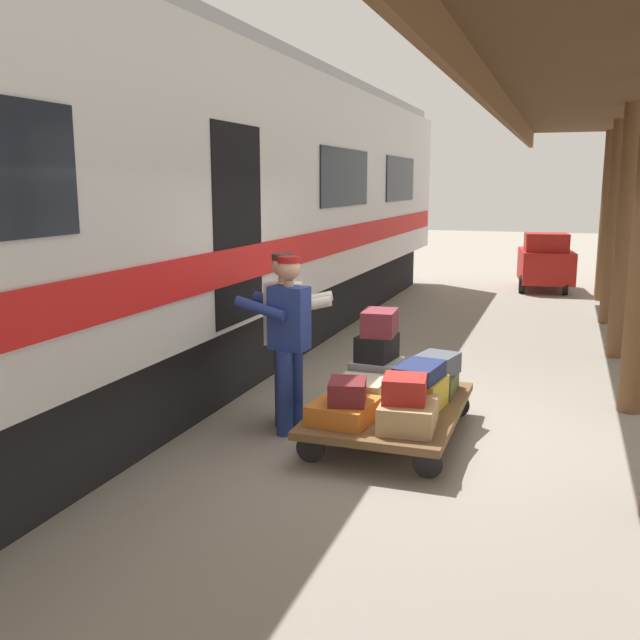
{
  "coord_description": "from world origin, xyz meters",
  "views": [
    {
      "loc": [
        -1.12,
        6.54,
        2.37
      ],
      "look_at": [
        0.94,
        0.61,
        1.15
      ],
      "focal_mm": 39.65,
      "sensor_mm": 36.0,
      "label": 1
    }
  ],
  "objects": [
    {
      "name": "ground_plane",
      "position": [
        0.0,
        0.0,
        0.0
      ],
      "size": [
        60.0,
        60.0,
        0.0
      ],
      "primitive_type": "plane",
      "color": "gray"
    },
    {
      "name": "train_car",
      "position": [
        3.53,
        -0.0,
        2.06
      ],
      "size": [
        3.02,
        20.95,
        4.0
      ],
      "color": "silver",
      "rests_on": "ground_plane"
    },
    {
      "name": "luggage_cart",
      "position": [
        0.34,
        0.31,
        0.27
      ],
      "size": [
        1.27,
        2.02,
        0.32
      ],
      "color": "brown",
      "rests_on": "ground_plane"
    },
    {
      "name": "suitcase_yellow_case",
      "position": [
        0.05,
        0.31,
        0.46
      ],
      "size": [
        0.43,
        0.57,
        0.28
      ],
      "primitive_type": "cube",
      "rotation": [
        0.0,
        0.0,
        -0.12
      ],
      "color": "gold",
      "rests_on": "luggage_cart"
    },
    {
      "name": "suitcase_orange_carryall",
      "position": [
        0.63,
        0.87,
        0.41
      ],
      "size": [
        0.57,
        0.64,
        0.17
      ],
      "primitive_type": "cube",
      "rotation": [
        0.0,
        0.0,
        -0.11
      ],
      "color": "#CC6B23",
      "rests_on": "luggage_cart"
    },
    {
      "name": "suitcase_gray_aluminum",
      "position": [
        0.63,
        -0.25,
        0.46
      ],
      "size": [
        0.48,
        0.48,
        0.28
      ],
      "primitive_type": "cube",
      "rotation": [
        0.0,
        0.0,
        -0.01
      ],
      "color": "#9EA0A5",
      "rests_on": "luggage_cart"
    },
    {
      "name": "suitcase_cream_canvas",
      "position": [
        0.63,
        0.31,
        0.43
      ],
      "size": [
        0.45,
        0.49,
        0.22
      ],
      "primitive_type": "cube",
      "rotation": [
        0.0,
        0.0,
        0.01
      ],
      "color": "beige",
      "rests_on": "luggage_cart"
    },
    {
      "name": "suitcase_tan_vintage",
      "position": [
        0.05,
        0.87,
        0.43
      ],
      "size": [
        0.5,
        0.64,
        0.23
      ],
      "primitive_type": "cube",
      "rotation": [
        0.0,
        0.0,
        0.07
      ],
      "color": "tan",
      "rests_on": "luggage_cart"
    },
    {
      "name": "suitcase_olive_duffel",
      "position": [
        0.05,
        -0.25,
        0.41
      ],
      "size": [
        0.46,
        0.58,
        0.18
      ],
      "primitive_type": "cube",
      "rotation": [
        0.0,
        0.0,
        -0.0
      ],
      "color": "brown",
      "rests_on": "luggage_cart"
    },
    {
      "name": "suitcase_maroon_trunk",
      "position": [
        0.59,
        0.89,
        0.59
      ],
      "size": [
        0.39,
        0.44,
        0.2
      ],
      "primitive_type": "cube",
      "rotation": [
        0.0,
        0.0,
        0.22
      ],
      "color": "maroon",
      "rests_on": "suitcase_orange_carryall"
    },
    {
      "name": "suitcase_black_hardshell",
      "position": [
        0.63,
        -0.27,
        0.72
      ],
      "size": [
        0.38,
        0.49,
        0.26
      ],
      "primitive_type": "cube",
      "rotation": [
        0.0,
        0.0,
        -0.13
      ],
      "color": "black",
      "rests_on": "suitcase_gray_aluminum"
    },
    {
      "name": "suitcase_red_plastic",
      "position": [
        0.09,
        0.87,
        0.66
      ],
      "size": [
        0.4,
        0.42,
        0.21
      ],
      "primitive_type": "cube",
      "rotation": [
        0.0,
        0.0,
        0.14
      ],
      "color": "#AD231E",
      "rests_on": "suitcase_tan_vintage"
    },
    {
      "name": "suitcase_slate_roller",
      "position": [
        0.02,
        -0.22,
        0.6
      ],
      "size": [
        0.46,
        0.59,
        0.2
      ],
      "primitive_type": "cube",
      "rotation": [
        0.0,
        0.0,
        -0.23
      ],
      "color": "#4C515B",
      "rests_on": "suitcase_olive_duffel"
    },
    {
      "name": "suitcase_navy_fabric",
      "position": [
        0.07,
        0.34,
        0.67
      ],
      "size": [
        0.42,
        0.58,
        0.15
      ],
      "primitive_type": "cube",
      "rotation": [
        0.0,
        0.0,
        -0.14
      ],
      "color": "navy",
      "rests_on": "suitcase_yellow_case"
    },
    {
      "name": "suitcase_burgundy_valise",
      "position": [
        0.61,
        -0.27,
        0.98
      ],
      "size": [
        0.35,
        0.46,
        0.26
      ],
      "primitive_type": "cube",
      "rotation": [
        0.0,
        0.0,
        0.07
      ],
      "color": "maroon",
      "rests_on": "suitcase_black_hardshell"
    },
    {
      "name": "porter_in_overalls",
      "position": [
        1.32,
        0.47,
        0.93
      ],
      "size": [
        0.7,
        0.49,
        1.7
      ],
      "color": "navy",
      "rests_on": "ground_plane"
    },
    {
      "name": "porter_by_door",
      "position": [
        1.43,
        0.25,
        0.93
      ],
      "size": [
        0.73,
        0.55,
        1.7
      ],
      "color": "#332D28",
      "rests_on": "ground_plane"
    },
    {
      "name": "baggage_tug",
      "position": [
        -0.72,
        -9.95,
        0.63
      ],
      "size": [
        1.32,
        1.83,
        1.3
      ],
      "color": "#B21E19",
      "rests_on": "ground_plane"
    }
  ]
}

